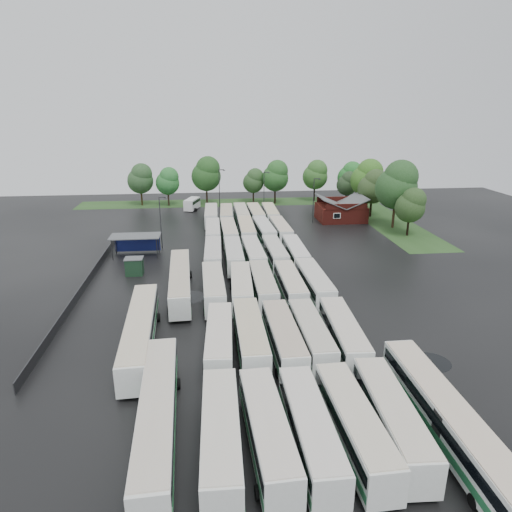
{
  "coord_description": "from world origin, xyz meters",
  "views": [
    {
      "loc": [
        -4.8,
        -53.0,
        24.06
      ],
      "look_at": [
        2.0,
        12.0,
        2.5
      ],
      "focal_mm": 32.0,
      "sensor_mm": 36.0,
      "label": 1
    }
  ],
  "objects": [
    {
      "name": "ground",
      "position": [
        0.0,
        0.0,
        0.0
      ],
      "size": [
        160.0,
        160.0,
        0.0
      ],
      "primitive_type": "plane",
      "color": "black",
      "rests_on": "ground"
    },
    {
      "name": "brick_building",
      "position": [
        24.0,
        42.77,
        1.87
      ],
      "size": [
        10.07,
        8.6,
        5.39
      ],
      "color": "maroon",
      "rests_on": "ground"
    },
    {
      "name": "wash_shed",
      "position": [
        -17.2,
        22.02,
        2.99
      ],
      "size": [
        8.2,
        4.2,
        3.58
      ],
      "color": "#2D2D30",
      "rests_on": "ground"
    },
    {
      "name": "utility_hut",
      "position": [
        -16.2,
        12.6,
        1.32
      ],
      "size": [
        2.7,
        2.2,
        2.62
      ],
      "color": "black",
      "rests_on": "ground"
    },
    {
      "name": "grass_strip_north",
      "position": [
        2.0,
        64.8,
        0.01
      ],
      "size": [
        80.0,
        10.0,
        0.01
      ],
      "primitive_type": "cube",
      "color": "#26491C",
      "rests_on": "ground"
    },
    {
      "name": "grass_strip_east",
      "position": [
        34.0,
        42.8,
        0.01
      ],
      "size": [
        10.0,
        50.0,
        0.01
      ],
      "primitive_type": "cube",
      "color": "#26491C",
      "rests_on": "ground"
    },
    {
      "name": "west_fence",
      "position": [
        -22.2,
        8.0,
        0.6
      ],
      "size": [
        0.1,
        50.0,
        1.2
      ],
      "primitive_type": "cube",
      "color": "#2D2D30",
      "rests_on": "ground"
    },
    {
      "name": "bus_r0c0",
      "position": [
        -4.51,
        -26.27,
        1.92
      ],
      "size": [
        2.89,
        12.61,
        3.5
      ],
      "rotation": [
        0.0,
        0.0,
        -0.02
      ],
      "color": "white",
      "rests_on": "ground"
    },
    {
      "name": "bus_r0c1",
      "position": [
        -1.17,
        -26.16,
        1.87
      ],
      "size": [
        3.2,
        12.36,
        3.41
      ],
      "rotation": [
        0.0,
        0.0,
        0.05
      ],
      "color": "white",
      "rests_on": "ground"
    },
    {
      "name": "bus_r0c2",
      "position": [
        1.92,
        -26.31,
        1.88
      ],
      "size": [
        2.73,
        12.3,
        3.42
      ],
      "rotation": [
        0.0,
        0.0,
        0.01
      ],
      "color": "white",
      "rests_on": "ground"
    },
    {
      "name": "bus_r0c3",
      "position": [
        5.2,
        -26.15,
        1.9
      ],
      "size": [
        3.01,
        12.46,
        3.45
      ],
      "rotation": [
        0.0,
        0.0,
        0.03
      ],
      "color": "white",
      "rests_on": "ground"
    },
    {
      "name": "bus_r0c4",
      "position": [
        8.23,
        -25.71,
        1.91
      ],
      "size": [
        3.21,
        12.57,
        3.47
      ],
      "rotation": [
        0.0,
        0.0,
        -0.05
      ],
      "color": "white",
      "rests_on": "ground"
    },
    {
      "name": "bus_r1c0",
      "position": [
        -4.22,
        -12.3,
        1.84
      ],
      "size": [
        3.1,
        12.14,
        3.35
      ],
      "rotation": [
        0.0,
        0.0,
        -0.05
      ],
      "color": "white",
      "rests_on": "ground"
    },
    {
      "name": "bus_r1c1",
      "position": [
        -1.11,
        -12.08,
        1.94
      ],
      "size": [
        2.79,
        12.71,
        3.53
      ],
      "rotation": [
        0.0,
        0.0,
        0.01
      ],
      "color": "white",
      "rests_on": "ground"
    },
    {
      "name": "bus_r1c2",
      "position": [
        2.18,
        -12.71,
        1.91
      ],
      "size": [
        2.89,
        12.53,
        3.47
      ],
      "rotation": [
        0.0,
        0.0,
        0.02
      ],
      "color": "white",
      "rests_on": "ground"
    },
    {
      "name": "bus_r1c3",
      "position": [
        5.11,
        -12.24,
        1.85
      ],
      "size": [
        2.67,
        12.08,
        3.36
      ],
      "rotation": [
        0.0,
        0.0,
        0.01
      ],
      "color": "white",
      "rests_on": "ground"
    },
    {
      "name": "bus_r1c4",
      "position": [
        8.41,
        -12.49,
        1.9
      ],
      "size": [
        3.18,
        12.52,
        3.46
      ],
      "rotation": [
        0.0,
        0.0,
        -0.05
      ],
      "color": "white",
      "rests_on": "ground"
    },
    {
      "name": "bus_r2c0",
      "position": [
        -4.58,
        1.37,
        1.9
      ],
      "size": [
        2.95,
        12.5,
        3.46
      ],
      "rotation": [
        0.0,
        0.0,
        0.02
      ],
      "color": "white",
      "rests_on": "ground"
    },
    {
      "name": "bus_r2c1",
      "position": [
        -1.02,
        1.26,
        1.86
      ],
      "size": [
        3.08,
        12.27,
        3.39
      ],
      "rotation": [
        0.0,
        0.0,
        -0.04
      ],
      "color": "white",
      "rests_on": "ground"
    },
    {
      "name": "bus_r2c2",
      "position": [
        1.84,
        1.53,
        1.88
      ],
      "size": [
        2.62,
        12.25,
        3.41
      ],
      "rotation": [
        0.0,
        0.0,
        0.0
      ],
      "color": "white",
      "rests_on": "ground"
    },
    {
      "name": "bus_r2c3",
      "position": [
        5.38,
        1.4,
        1.84
      ],
      "size": [
        2.59,
        12.05,
        3.35
      ],
      "rotation": [
        0.0,
        0.0,
        0.0
      ],
      "color": "white",
      "rests_on": "ground"
    },
    {
      "name": "bus_r2c4",
      "position": [
        8.56,
        1.46,
        1.92
      ],
      "size": [
        2.87,
        12.6,
        3.49
      ],
      "rotation": [
        0.0,
        0.0,
        0.02
      ],
      "color": "white",
      "rests_on": "ground"
    },
    {
      "name": "bus_r3c0",
      "position": [
        -4.42,
        15.12,
        1.85
      ],
      "size": [
        2.85,
        12.17,
        3.37
      ],
      "rotation": [
        0.0,
        0.0,
        -0.02
      ],
      "color": "white",
      "rests_on": "ground"
    },
    {
      "name": "bus_r3c1",
      "position": [
        -1.22,
        14.46,
        1.86
      ],
      "size": [
        2.62,
        12.16,
        3.38
      ],
      "rotation": [
        0.0,
        0.0,
        -0.0
      ],
      "color": "white",
      "rests_on": "ground"
    },
    {
      "name": "bus_r3c2",
      "position": [
        1.88,
        14.63,
        1.88
      ],
      "size": [
        2.94,
        12.37,
        3.42
      ],
      "rotation": [
        0.0,
        0.0,
        0.03
      ],
      "color": "white",
      "rests_on": "ground"
    },
    {
      "name": "bus_r3c3",
      "position": [
        5.32,
        14.96,
        1.84
      ],
      "size": [
        2.82,
        12.06,
        3.34
      ],
      "rotation": [
        0.0,
        0.0,
        0.02
      ],
      "color": "white",
      "rests_on": "ground"
    },
    {
      "name": "bus_r3c4",
      "position": [
        8.58,
        14.81,
        1.84
      ],
      "size": [
        2.64,
        12.04,
        3.35
      ],
      "rotation": [
        0.0,
        0.0,
        -0.01
      ],
      "color": "white",
      "rests_on": "ground"
    },
    {
      "name": "bus_r4c0",
      "position": [
        -4.24,
        28.41,
        1.84
      ],
      "size": [
        2.68,
        12.06,
        3.35
      ],
      "rotation": [
        0.0,
        0.0,
        -0.01
      ],
      "color": "white",
      "rests_on": "ground"
    },
    {
      "name": "bus_r4c1",
      "position": [
        -1.33,
        28.09,
        1.88
      ],
      "size": [
        2.82,
        12.31,
        3.41
      ],
      "rotation": [
        0.0,
        0.0,
        0.02
      ],
      "color": "white",
      "rests_on": "ground"
    },
    {
      "name": "bus_r4c2",
      "position": [
        1.94,
        28.64,
        1.93
      ],
      "size": [
        2.78,
        12.65,
        3.51
      ],
      "rotation": [
        0.0,
        0.0,
        -0.01
      ],
      "color": "white",
      "rests_on": "ground"
    },
    {
      "name": "bus_r4c3",
      "position": [
        5.21,
        28.47,
        1.89
      ],
      "size": [
        3.21,
        12.48,
        3.44
      ],
      "rotation": [
        0.0,
        0.0,
        0.05
      ],
      "color": "white",
      "rests_on": "ground"
    },
    {
      "name": "bus_r4c4",
      "position": [
        8.36,
        28.59,
        1.86
      ],
      "size": [
        2.9,
        12.23,
        3.39
      ],
      "rotation": [
        0.0,
        0.0,
        0.03
      ],
      "color": "white",
      "rests_on": "ground"
    },
    {
      "name": "bus_r5c0",
      "position": [
        -4.41,
        42.06,
        1.9
      ],
      "size": [
        2.86,
        12.45,
        3.45
      ],
      "rotation": [
        0.0,
        0.0,
        -0.02
      ],
      "color": "white",
      "rests_on": "ground"
    },
    {
      "name": "bus_r5c1",
      "position": [
        -1.2,
        41.93,
        1.85
      ],
      "size": [
        3.02,
        12.19,
        3.37
      ],
      "rotation": [
        0.0,
        0.0,
        -0.04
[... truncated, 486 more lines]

